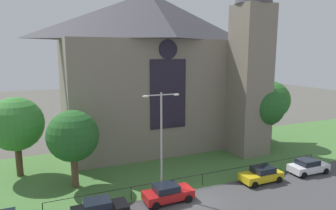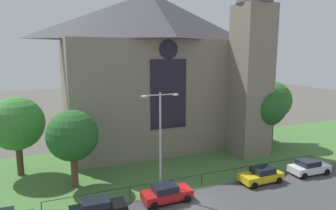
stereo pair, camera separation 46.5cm
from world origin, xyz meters
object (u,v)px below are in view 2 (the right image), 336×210
Objects in this scene: parked_car_black at (98,209)px; parked_car_red at (166,193)px; tree_left_near at (73,136)px; parked_car_white at (309,167)px; streetlamp_near at (160,132)px; tree_right_far at (272,101)px; parked_car_yellow at (261,175)px; tree_right_near at (266,108)px; tree_left_far at (17,124)px; church_building at (158,69)px.

parked_car_black and parked_car_red have the same top height.
tree_left_near is 23.94m from parked_car_white.
streetlamp_near is at bearing -33.87° from tree_left_near.
parked_car_yellow is at bearing -134.31° from tree_right_far.
parked_car_black is at bearing -177.23° from parked_car_white.
parked_car_white is (22.71, -6.32, -4.14)m from tree_left_near.
parked_car_black is (-22.08, -7.54, -4.99)m from tree_right_near.
tree_left_far is 1.92× the size of parked_car_black.
tree_left_near reaches higher than parked_car_white.
tree_right_far reaches higher than parked_car_white.
church_building is 18.60m from parked_car_yellow.
parked_car_black is at bearing -158.05° from tree_right_far.
church_building is at bearing 144.28° from tree_right_near.
streetlamp_near reaches higher than tree_left_near.
church_building reaches higher than parked_car_red.
tree_left_near is at bearing 99.92° from parked_car_black.
tree_left_near is at bearing -177.43° from tree_right_near.
streetlamp_near is (11.76, -9.52, 0.31)m from tree_left_far.
parked_car_white is at bearing -54.90° from church_building.
parked_car_yellow is (-6.35, -7.15, -4.99)m from tree_right_near.
parked_car_black is at bearing 0.97° from parked_car_yellow.
parked_car_yellow and parked_car_white have the same top height.
tree_right_far is at bearing -20.56° from church_building.
church_building is at bearing 56.24° from parked_car_black.
tree_left_near is 7.78m from parked_car_black.
parked_car_white is (15.84, -1.70, -4.97)m from streetlamp_near.
tree_right_near reaches higher than tree_left_near.
church_building is 16.01m from tree_right_far.
church_building is 6.17× the size of parked_car_yellow.
parked_car_black is at bearing -177.08° from parked_car_red.
tree_left_near is at bearing -142.51° from church_building.
tree_right_far reaches higher than parked_car_yellow.
tree_right_far is at bearing 72.50° from parked_car_white.
tree_left_near reaches higher than parked_car_red.
tree_left_far is at bearing 135.67° from parked_car_red.
streetlamp_near is 2.15× the size of parked_car_black.
parked_car_yellow is at bearing -20.04° from tree_left_near.
tree_right_far reaches higher than parked_car_red.
church_building reaches higher than parked_car_black.
streetlamp_near is (-19.44, -8.31, -0.27)m from tree_right_far.
streetlamp_near is (-5.00, -13.72, -4.56)m from church_building.
parked_car_black is at bearing -162.13° from streetlamp_near.
tree_right_near is 18.46m from parked_car_red.
streetlamp_near is at bearing -156.86° from tree_right_far.
parked_car_black is (-25.30, -10.20, -5.24)m from tree_right_far.
parked_car_red is at bearing -43.21° from tree_left_far.
parked_car_red is at bearing -108.39° from church_building.
parked_car_white is at bearing -92.99° from tree_right_near.
parked_car_white is (-0.38, -7.36, -4.99)m from tree_right_near.
tree_right_far is at bearing 25.54° from parked_car_red.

